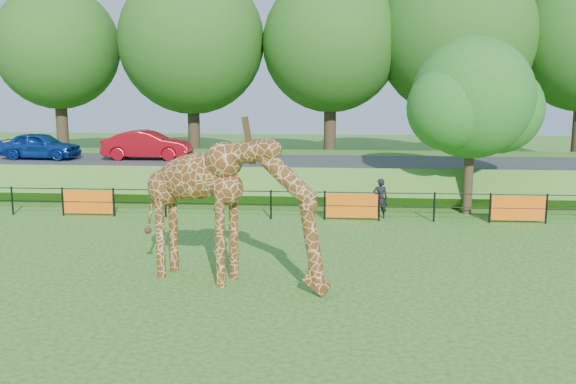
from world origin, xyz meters
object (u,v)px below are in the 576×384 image
object	(u,v)px
tree_east	(474,103)
car_blue	(40,146)
car_red	(147,145)
visitor	(380,198)
giraffe	(232,211)

from	to	relation	value
tree_east	car_blue	bearing A→B (deg)	167.38
tree_east	car_red	bearing A→B (deg)	162.13
visitor	tree_east	size ratio (longest dim) A/B	0.22
giraffe	car_blue	xyz separation A→B (m)	(-11.39, 13.58, 0.16)
visitor	giraffe	bearing A→B (deg)	62.35
giraffe	car_red	distance (m)	15.19
car_blue	tree_east	world-z (taller)	tree_east
giraffe	visitor	world-z (taller)	giraffe
car_red	visitor	xyz separation A→B (m)	(10.54, -5.67, -1.34)
giraffe	tree_east	world-z (taller)	tree_east
car_blue	tree_east	size ratio (longest dim) A/B	0.55
car_red	tree_east	world-z (taller)	tree_east
car_red	tree_east	bearing A→B (deg)	-108.17
giraffe	tree_east	size ratio (longest dim) A/B	0.78
giraffe	car_blue	world-z (taller)	giraffe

